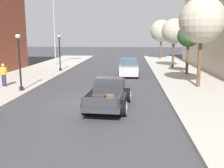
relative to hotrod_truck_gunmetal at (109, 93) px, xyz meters
The scene contains 12 objects.
ground_plane 1.47m from the hotrod_truck_gunmetal, 152.97° to the left, with size 140.00×140.00×0.00m, color #3D3D42.
sidewalk_right 6.19m from the hotrod_truck_gunmetal, ahead, with size 5.50×64.00×0.15m, color #B7B2A8.
hotrod_truck_gunmetal is the anchor object (origin of this frame).
car_background_silver 10.89m from the hotrod_truck_gunmetal, 85.21° to the left, with size 1.94×4.34×1.65m.
pedestrian_sidewalk_left 9.08m from the hotrod_truck_gunmetal, 152.25° to the left, with size 0.53×0.22×1.65m.
street_lamp_near 7.07m from the hotrod_truck_gunmetal, 154.43° to the left, with size 0.50×0.32×3.85m.
street_lamp_far 14.28m from the hotrod_truck_gunmetal, 116.21° to the left, with size 0.50×0.32×3.85m.
flagpole 20.37m from the hotrod_truck_gunmetal, 114.23° to the left, with size 1.74×0.16×9.16m.
street_tree_nearest 8.89m from the hotrod_truck_gunmetal, 40.72° to the left, with size 3.17×3.17×6.27m.
street_tree_second 13.38m from the hotrod_truck_gunmetal, 60.29° to the left, with size 2.09×2.09×4.65m.
street_tree_third 17.80m from the hotrod_truck_gunmetal, 70.13° to the left, with size 2.80×2.80×5.51m.
street_tree_farthest 28.47m from the hotrod_truck_gunmetal, 78.24° to the left, with size 3.39×3.39×6.02m.
Camera 1 is at (2.30, -13.90, 3.81)m, focal length 40.86 mm.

